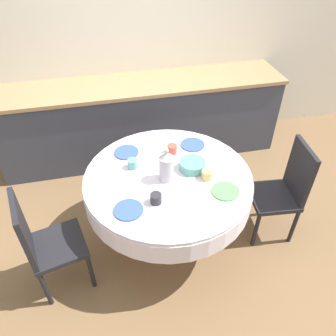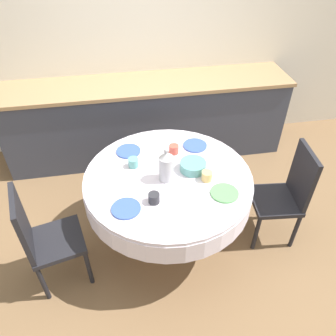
% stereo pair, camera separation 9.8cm
% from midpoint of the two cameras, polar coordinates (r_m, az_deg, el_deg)
% --- Properties ---
extents(ground_plane, '(12.00, 12.00, 0.00)m').
position_cam_midpoint_polar(ground_plane, '(3.19, -0.90, -11.98)').
color(ground_plane, brown).
extents(wall_back, '(7.00, 0.05, 2.60)m').
position_cam_midpoint_polar(wall_back, '(3.88, -6.87, 21.44)').
color(wall_back, silver).
rests_on(wall_back, ground_plane).
extents(kitchen_counter, '(3.24, 0.64, 0.94)m').
position_cam_midpoint_polar(kitchen_counter, '(3.93, -5.29, 8.38)').
color(kitchen_counter, '#383D4C').
rests_on(kitchen_counter, ground_plane).
extents(dining_table, '(1.36, 1.36, 0.78)m').
position_cam_midpoint_polar(dining_table, '(2.70, -1.04, -3.34)').
color(dining_table, tan).
rests_on(dining_table, ground_plane).
extents(chair_left, '(0.44, 0.44, 0.96)m').
position_cam_midpoint_polar(chair_left, '(3.05, 18.65, -3.39)').
color(chair_left, black).
rests_on(chair_left, ground_plane).
extents(chair_right, '(0.48, 0.48, 0.96)m').
position_cam_midpoint_polar(chair_right, '(2.68, -21.77, -11.84)').
color(chair_right, black).
rests_on(chair_right, ground_plane).
extents(plate_near_left, '(0.21, 0.21, 0.01)m').
position_cam_midpoint_polar(plate_near_left, '(2.37, -8.09, -7.27)').
color(plate_near_left, '#3856AD').
rests_on(plate_near_left, dining_table).
extents(cup_near_left, '(0.08, 0.08, 0.08)m').
position_cam_midpoint_polar(cup_near_left, '(2.38, -3.29, -5.34)').
color(cup_near_left, '#28282D').
rests_on(cup_near_left, dining_table).
extents(plate_near_right, '(0.21, 0.21, 0.01)m').
position_cam_midpoint_polar(plate_near_right, '(2.51, 8.87, -4.00)').
color(plate_near_right, '#5BA85B').
rests_on(plate_near_right, dining_table).
extents(cup_near_right, '(0.08, 0.08, 0.08)m').
position_cam_midpoint_polar(cup_near_right, '(2.58, 5.75, -1.19)').
color(cup_near_right, '#DBB766').
rests_on(cup_near_right, dining_table).
extents(plate_far_left, '(0.21, 0.21, 0.01)m').
position_cam_midpoint_polar(plate_far_left, '(2.88, -8.21, 2.72)').
color(plate_far_left, '#3856AD').
rests_on(plate_far_left, dining_table).
extents(cup_far_left, '(0.08, 0.08, 0.08)m').
position_cam_midpoint_polar(cup_far_left, '(2.70, -7.22, 0.74)').
color(cup_far_left, '#5BA39E').
rests_on(cup_far_left, dining_table).
extents(plate_far_right, '(0.21, 0.21, 0.01)m').
position_cam_midpoint_polar(plate_far_right, '(2.95, 3.37, 4.07)').
color(plate_far_right, '#3856AD').
rests_on(plate_far_right, dining_table).
extents(cup_far_right, '(0.08, 0.08, 0.08)m').
position_cam_midpoint_polar(cup_far_right, '(2.84, -0.27, 3.30)').
color(cup_far_right, '#CC4C3D').
rests_on(cup_far_right, dining_table).
extents(coffee_carafe, '(0.12, 0.12, 0.30)m').
position_cam_midpoint_polar(coffee_carafe, '(2.51, -1.38, 0.30)').
color(coffee_carafe, '#B2B2B7').
rests_on(coffee_carafe, dining_table).
extents(fruit_bowl, '(0.21, 0.21, 0.08)m').
position_cam_midpoint_polar(fruit_bowl, '(2.67, 3.23, 0.47)').
color(fruit_bowl, '#569993').
rests_on(fruit_bowl, dining_table).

